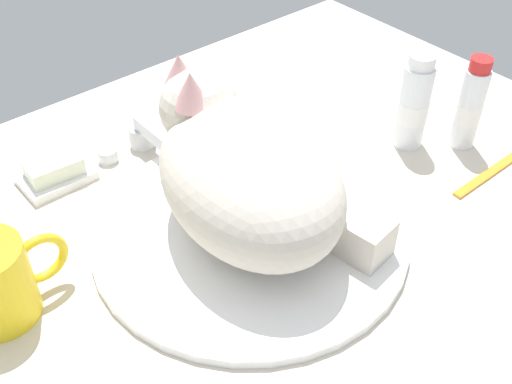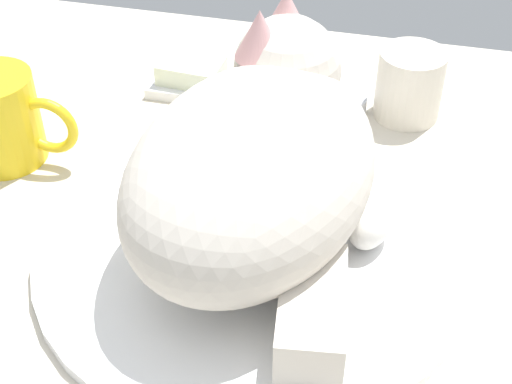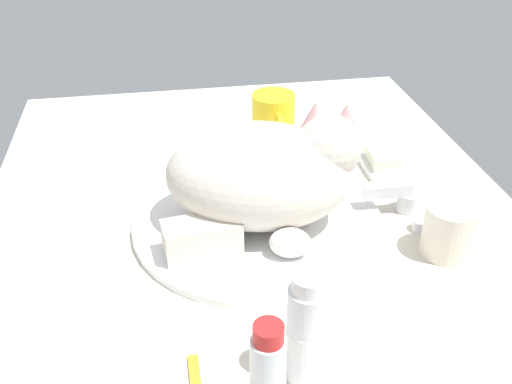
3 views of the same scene
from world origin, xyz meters
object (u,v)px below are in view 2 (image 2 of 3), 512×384
at_px(coffee_mug, 1,119).
at_px(cat, 259,165).
at_px(faucet, 302,95).
at_px(rinse_cup, 410,85).
at_px(soap_bar, 191,71).

bearing_deg(coffee_mug, cat, -13.67).
relative_size(faucet, rinse_cup, 1.84).
xyz_separation_m(coffee_mug, soap_bar, (0.14, 0.16, -0.02)).
bearing_deg(coffee_mug, soap_bar, 49.55).
xyz_separation_m(faucet, coffee_mug, (-0.27, -0.15, 0.02)).
xyz_separation_m(faucet, soap_bar, (-0.13, 0.02, 0.00)).
relative_size(cat, coffee_mug, 2.46).
bearing_deg(rinse_cup, soap_bar, -178.60).
xyz_separation_m(rinse_cup, soap_bar, (-0.24, -0.01, -0.01)).
height_order(cat, soap_bar, cat).
bearing_deg(rinse_cup, cat, -114.38).
distance_m(cat, coffee_mug, 0.28).
xyz_separation_m(cat, rinse_cup, (0.11, 0.24, -0.05)).
xyz_separation_m(faucet, rinse_cup, (0.11, 0.02, 0.02)).
height_order(faucet, soap_bar, faucet).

